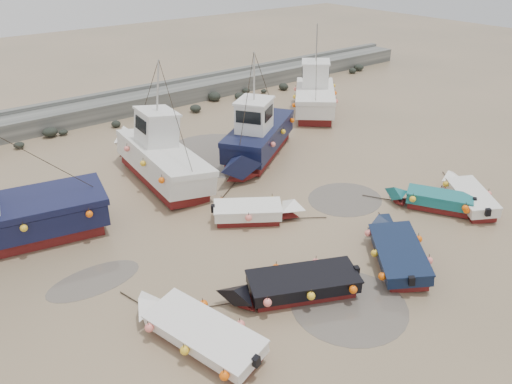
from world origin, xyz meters
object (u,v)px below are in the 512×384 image
at_px(dinghy_3, 470,193).
at_px(dinghy_5, 256,210).
at_px(dinghy_0, 197,328).
at_px(dinghy_2, 431,197).
at_px(cabin_boat_1, 156,155).
at_px(person, 177,200).
at_px(cabin_boat_3, 315,93).
at_px(cabin_boat_2, 256,137).
at_px(dinghy_4, 293,283).
at_px(dinghy_1, 398,248).

relative_size(dinghy_3, dinghy_5, 1.04).
height_order(dinghy_0, dinghy_5, same).
height_order(dinghy_2, cabin_boat_1, cabin_boat_1).
distance_m(dinghy_3, person, 14.38).
height_order(dinghy_5, cabin_boat_3, cabin_boat_3).
bearing_deg(cabin_boat_2, dinghy_0, 101.07).
relative_size(dinghy_2, dinghy_3, 0.97).
relative_size(dinghy_3, cabin_boat_3, 0.63).
bearing_deg(dinghy_4, cabin_boat_2, -6.75).
relative_size(dinghy_2, cabin_boat_2, 0.54).
height_order(dinghy_0, person, dinghy_0).
distance_m(dinghy_3, dinghy_5, 10.56).
bearing_deg(dinghy_3, dinghy_4, -143.03).
height_order(cabin_boat_3, person, cabin_boat_3).
bearing_deg(person, dinghy_3, 121.74).
relative_size(dinghy_4, cabin_boat_2, 0.68).
bearing_deg(dinghy_5, dinghy_4, 10.48).
bearing_deg(dinghy_1, dinghy_0, -147.65).
xyz_separation_m(dinghy_2, dinghy_5, (-7.38, 4.22, -0.00)).
height_order(dinghy_1, cabin_boat_2, cabin_boat_2).
bearing_deg(dinghy_5, cabin_boat_2, 176.13).
bearing_deg(person, cabin_boat_1, -118.01).
xyz_separation_m(dinghy_2, person, (-9.23, 8.24, -0.56)).
xyz_separation_m(dinghy_3, cabin_boat_2, (-4.80, 10.80, 0.80)).
distance_m(dinghy_3, cabin_boat_1, 16.05).
distance_m(dinghy_2, cabin_boat_2, 10.37).
xyz_separation_m(dinghy_2, dinghy_4, (-9.61, -0.85, -0.02)).
bearing_deg(dinghy_5, dinghy_1, 57.77).
relative_size(cabin_boat_1, cabin_boat_3, 1.34).
bearing_deg(dinghy_5, cabin_boat_3, 160.97).
xyz_separation_m(dinghy_2, cabin_boat_3, (5.96, 14.22, 0.80)).
relative_size(dinghy_0, cabin_boat_2, 0.72).
relative_size(dinghy_0, dinghy_5, 1.34).
bearing_deg(dinghy_0, dinghy_4, -17.10).
height_order(cabin_boat_2, person, cabin_boat_2).
xyz_separation_m(dinghy_4, cabin_boat_3, (15.56, 15.07, 0.82)).
relative_size(dinghy_5, cabin_boat_3, 0.60).
relative_size(cabin_boat_2, person, 5.28).
distance_m(dinghy_1, dinghy_5, 6.53).
bearing_deg(person, cabin_boat_3, -177.36).
bearing_deg(cabin_boat_1, dinghy_0, -107.32).
distance_m(dinghy_0, cabin_boat_1, 12.75).
xyz_separation_m(cabin_boat_1, person, (-0.46, -2.88, -1.33)).
xyz_separation_m(cabin_boat_1, cabin_boat_2, (5.83, -1.21, 0.02)).
xyz_separation_m(dinghy_1, cabin_boat_3, (10.72, 15.98, 0.82)).
xyz_separation_m(dinghy_4, cabin_boat_2, (6.67, 10.76, 0.81)).
bearing_deg(cabin_boat_2, dinghy_5, 108.22).
bearing_deg(cabin_boat_3, person, -115.20).
bearing_deg(cabin_boat_1, dinghy_1, -67.88).
distance_m(cabin_boat_1, person, 3.21).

